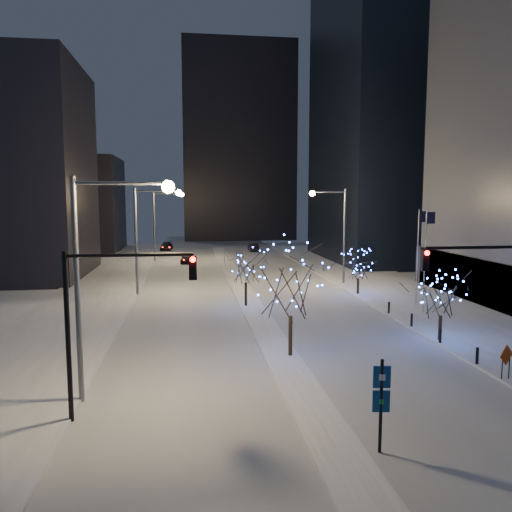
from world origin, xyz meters
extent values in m
plane|color=white|center=(0.00, 0.00, 0.00)|extent=(160.00, 160.00, 0.00)
cube|color=silver|center=(0.00, 35.00, 0.01)|extent=(20.00, 130.00, 0.02)
cube|color=white|center=(0.00, 30.00, 0.07)|extent=(2.00, 80.00, 0.15)
cube|color=white|center=(15.00, 20.00, 0.07)|extent=(10.00, 90.00, 0.15)
cube|color=white|center=(-14.00, 20.00, 0.07)|extent=(8.00, 90.00, 0.15)
cube|color=black|center=(-26.00, 70.00, 8.00)|extent=(18.00, 16.00, 16.00)
cube|color=black|center=(6.00, 92.00, 21.00)|extent=(24.00, 14.00, 42.00)
cylinder|color=#595E66|center=(-10.00, 2.00, 5.00)|extent=(0.24, 0.24, 10.00)
cylinder|color=#595E66|center=(-8.00, 2.00, 9.70)|extent=(4.00, 0.16, 0.16)
sphere|color=#FFC37F|center=(-6.00, 2.00, 9.55)|extent=(0.56, 0.56, 0.56)
cylinder|color=#595E66|center=(-10.00, 27.00, 5.00)|extent=(0.24, 0.24, 10.00)
cylinder|color=#595E66|center=(-8.00, 27.00, 9.70)|extent=(4.00, 0.16, 0.16)
sphere|color=#FFC37F|center=(-6.00, 27.00, 9.55)|extent=(0.56, 0.56, 0.56)
cylinder|color=#595E66|center=(-10.00, 52.00, 5.00)|extent=(0.24, 0.24, 10.00)
cylinder|color=#595E66|center=(-8.00, 52.00, 9.70)|extent=(4.00, 0.16, 0.16)
sphere|color=#FFC37F|center=(-6.00, 52.00, 9.55)|extent=(0.56, 0.56, 0.56)
cylinder|color=#595E66|center=(11.00, 30.00, 5.00)|extent=(0.24, 0.24, 10.00)
cylinder|color=#595E66|center=(9.25, 30.00, 9.70)|extent=(3.50, 0.16, 0.16)
sphere|color=#FFC37F|center=(7.50, 30.00, 9.55)|extent=(0.56, 0.56, 0.56)
cylinder|color=black|center=(-10.00, 0.00, 3.50)|extent=(0.20, 0.20, 7.00)
cylinder|color=black|center=(-7.50, 0.00, 6.80)|extent=(5.00, 0.14, 0.14)
cube|color=black|center=(-5.00, 0.00, 6.25)|extent=(0.32, 0.28, 1.00)
sphere|color=#FF0C05|center=(-5.00, -0.18, 6.60)|extent=(0.22, 0.22, 0.22)
cylinder|color=black|center=(8.00, 1.00, 6.80)|extent=(5.00, 0.14, 0.14)
cube|color=black|center=(5.50, 1.00, 6.25)|extent=(0.32, 0.28, 1.00)
sphere|color=#FF0C05|center=(5.50, 0.82, 6.60)|extent=(0.22, 0.22, 0.22)
cylinder|color=silver|center=(13.00, 16.00, 4.15)|extent=(0.10, 0.10, 8.00)
cube|color=black|center=(13.35, 16.00, 7.55)|extent=(0.70, 0.03, 0.90)
cylinder|color=silver|center=(13.60, 18.50, 4.15)|extent=(0.10, 0.10, 8.00)
cube|color=black|center=(13.95, 18.50, 7.55)|extent=(0.70, 0.03, 0.90)
cylinder|color=black|center=(10.20, 4.00, 0.60)|extent=(0.16, 0.16, 0.90)
cylinder|color=black|center=(10.20, 8.00, 0.60)|extent=(0.16, 0.16, 0.90)
cylinder|color=black|center=(10.20, 12.00, 0.60)|extent=(0.16, 0.16, 0.90)
cylinder|color=black|center=(10.20, 16.00, 0.60)|extent=(0.16, 0.16, 0.90)
imported|color=black|center=(-5.24, 49.78, 0.76)|extent=(2.38, 4.65, 1.52)
imported|color=black|center=(5.85, 64.26, 0.67)|extent=(1.52, 4.12, 1.35)
imported|color=black|center=(-9.00, 67.94, 0.66)|extent=(2.23, 4.70, 1.32)
cylinder|color=black|center=(0.50, 6.84, 1.29)|extent=(0.22, 0.22, 2.28)
cylinder|color=black|center=(-0.50, 20.34, 1.12)|extent=(0.22, 0.22, 1.95)
cylinder|color=black|center=(10.50, 8.62, 0.93)|extent=(0.22, 0.22, 1.55)
cylinder|color=black|center=(10.51, 24.06, 0.87)|extent=(0.22, 0.22, 1.44)
cylinder|color=black|center=(1.50, -4.10, 1.73)|extent=(0.12, 0.12, 3.45)
cube|color=navy|center=(1.50, -4.10, 2.81)|extent=(0.62, 0.17, 0.79)
cube|color=navy|center=(1.50, -4.10, 1.92)|extent=(0.62, 0.17, 0.79)
cylinder|color=black|center=(10.11, 1.71, 0.67)|extent=(0.06, 0.06, 1.03)
cylinder|color=black|center=(10.49, 1.71, 0.67)|extent=(0.06, 0.06, 1.03)
cube|color=#E4490C|center=(10.30, 1.71, 1.37)|extent=(0.98, 0.48, 1.06)
camera|label=1|loc=(-5.15, -20.25, 9.06)|focal=35.00mm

